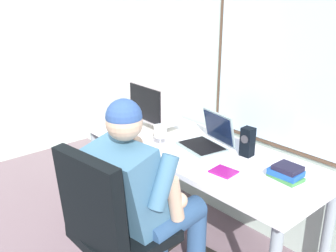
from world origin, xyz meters
name	(u,v)px	position (x,y,z in m)	size (l,w,h in m)	color
wall_rear	(233,56)	(0.02, 1.98, 1.29)	(4.48, 0.08, 2.58)	#B1C5B8
desk	(195,157)	(0.08, 1.57, 0.63)	(1.88, 0.72, 0.71)	#87969F
office_chair	(109,224)	(0.30, 0.71, 0.58)	(0.61, 0.62, 1.01)	black
person_seated	(144,193)	(0.27, 0.97, 0.66)	(0.57, 0.81, 1.24)	#2C4D77
crt_monitor	(155,103)	(-0.36, 1.56, 0.93)	(0.41, 0.24, 0.38)	beige
laptop	(210,138)	(0.13, 1.65, 0.78)	(0.35, 0.34, 0.24)	#839A9C
wine_glass	(160,132)	(-0.09, 1.39, 0.82)	(0.09, 0.09, 0.15)	silver
desk_speaker	(247,142)	(0.40, 1.72, 0.81)	(0.08, 0.08, 0.19)	black
book_stack	(286,172)	(0.76, 1.62, 0.75)	(0.19, 0.14, 0.08)	#3B7E3F
cd_case	(224,172)	(0.47, 1.41, 0.72)	(0.15, 0.14, 0.01)	#8D1470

